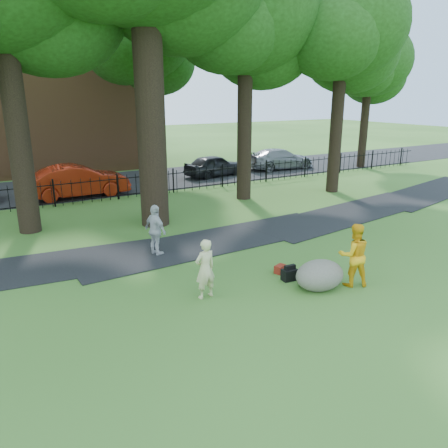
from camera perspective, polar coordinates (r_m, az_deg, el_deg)
ground at (r=11.99m, az=3.63°, el=-8.33°), size 120.00×120.00×0.00m
footpath at (r=15.57m, az=-1.26°, el=-2.30°), size 36.07×3.85×0.03m
street at (r=26.23m, az=-16.19°, el=4.90°), size 80.00×7.00×0.02m
iron_fence at (r=22.32m, az=-13.72°, el=4.68°), size 44.00×0.04×1.20m
tree_row at (r=18.87m, az=-10.25°, el=25.88°), size 26.82×7.96×12.42m
woman at (r=11.15m, az=-2.48°, el=-5.87°), size 0.61×0.44×1.58m
man at (r=12.33m, az=16.59°, el=-3.89°), size 1.05×0.96×1.76m
pedestrian at (r=14.20m, az=-8.93°, el=-0.83°), size 0.66×1.06×1.68m
boulder at (r=12.12m, az=12.41°, el=-6.30°), size 1.68×1.46×0.82m
backpack at (r=12.52m, az=8.56°, el=-6.57°), size 0.45×0.30×0.33m
red_bag at (r=12.98m, az=7.32°, el=-5.85°), size 0.40×0.33×0.24m
red_sedan at (r=23.34m, az=-18.54°, el=5.35°), size 4.98×1.75×1.64m
grey_car at (r=27.86m, az=-1.26°, el=7.65°), size 4.21×2.21×1.37m
silver_car at (r=30.81m, az=7.32°, el=8.43°), size 5.00×2.36×1.41m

